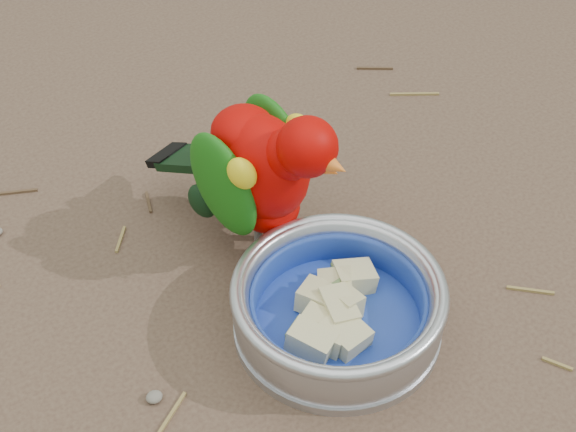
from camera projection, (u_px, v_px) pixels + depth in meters
ground at (235, 379)px, 0.81m from camera, size 60.00×60.00×0.00m
food_bowl at (337, 324)px, 0.85m from camera, size 0.20×0.20×0.02m
bowl_wall at (338, 303)px, 0.82m from camera, size 0.20×0.20×0.04m
fruit_wedges at (338, 308)px, 0.83m from camera, size 0.12×0.12×0.03m
lory_parrot at (262, 180)px, 0.87m from camera, size 0.18×0.25×0.18m
ground_debris at (177, 374)px, 0.81m from camera, size 0.90×0.80×0.01m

